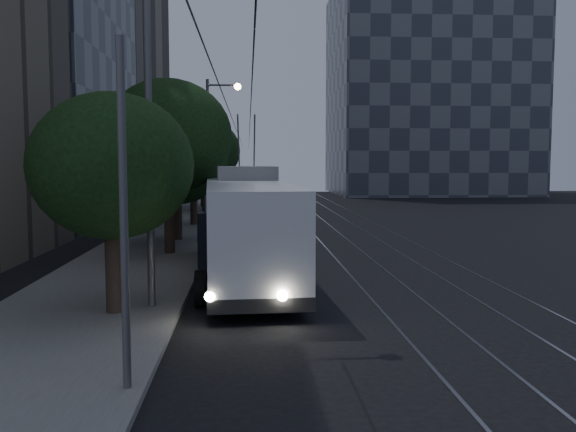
# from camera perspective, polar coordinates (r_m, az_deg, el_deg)

# --- Properties ---
(ground) EXTENTS (120.00, 120.00, 0.00)m
(ground) POSITION_cam_1_polar(r_m,az_deg,el_deg) (21.33, 5.27, -5.80)
(ground) COLOR black
(ground) RESTS_ON ground
(sidewalk) EXTENTS (5.00, 90.00, 0.15)m
(sidewalk) POSITION_cam_1_polar(r_m,az_deg,el_deg) (41.11, -9.49, -0.53)
(sidewalk) COLOR slate
(sidewalk) RESTS_ON ground
(tram_rails) EXTENTS (4.52, 90.00, 0.02)m
(tram_rails) POSITION_cam_1_polar(r_m,az_deg,el_deg) (41.30, 4.45, -0.55)
(tram_rails) COLOR gray
(tram_rails) RESTS_ON ground
(overhead_wires) EXTENTS (2.23, 90.00, 6.00)m
(overhead_wires) POSITION_cam_1_polar(r_m,az_deg,el_deg) (40.74, -6.01, 4.24)
(overhead_wires) COLOR black
(overhead_wires) RESTS_ON ground
(building_tan_far) EXTENTS (14.40, 22.40, 34.80)m
(building_tan_far) POSITION_cam_1_polar(r_m,az_deg,el_deg) (66.03, -18.05, 16.49)
(building_tan_far) COLOR gray
(building_tan_far) RESTS_ON ground
(building_distant_right) EXTENTS (22.00, 18.00, 24.00)m
(building_distant_right) POSITION_cam_1_polar(r_m,az_deg,el_deg) (79.03, 12.27, 10.70)
(building_distant_right) COLOR #3A3F4A
(building_distant_right) RESTS_ON ground
(trolleybus) EXTENTS (3.37, 12.64, 5.63)m
(trolleybus) POSITION_cam_1_polar(r_m,az_deg,el_deg) (21.45, -3.69, -1.06)
(trolleybus) COLOR white
(trolleybus) RESTS_ON ground
(pickup_silver) EXTENTS (4.38, 6.55, 1.67)m
(pickup_silver) POSITION_cam_1_polar(r_m,az_deg,el_deg) (33.49, -3.21, -0.42)
(pickup_silver) COLOR #93979A
(pickup_silver) RESTS_ON ground
(car_white_a) EXTENTS (1.81, 4.02, 1.34)m
(car_white_a) POSITION_cam_1_polar(r_m,az_deg,el_deg) (34.88, -5.28, -0.49)
(car_white_a) COLOR #AEADB2
(car_white_a) RESTS_ON ground
(car_white_b) EXTENTS (3.05, 5.74, 1.58)m
(car_white_b) POSITION_cam_1_polar(r_m,az_deg,el_deg) (42.04, -4.34, 0.62)
(car_white_b) COLOR silver
(car_white_b) RESTS_ON ground
(car_white_c) EXTENTS (2.62, 3.91, 1.22)m
(car_white_c) POSITION_cam_1_polar(r_m,az_deg,el_deg) (47.72, -4.82, 0.92)
(car_white_c) COLOR silver
(car_white_c) RESTS_ON ground
(car_white_d) EXTENTS (2.33, 4.03, 1.29)m
(car_white_d) POSITION_cam_1_polar(r_m,az_deg,el_deg) (53.83, -3.80, 1.43)
(car_white_d) COLOR silver
(car_white_d) RESTS_ON ground
(tree_0) EXTENTS (4.08, 4.08, 5.68)m
(tree_0) POSITION_cam_1_polar(r_m,az_deg,el_deg) (16.58, -15.40, 4.25)
(tree_0) COLOR #32261B
(tree_0) RESTS_ON ground
(tree_1) EXTENTS (5.23, 5.23, 7.30)m
(tree_1) POSITION_cam_1_polar(r_m,az_deg,el_deg) (26.84, -10.61, 6.93)
(tree_1) COLOR #32261B
(tree_1) RESTS_ON ground
(tree_2) EXTENTS (4.94, 4.94, 6.31)m
(tree_2) POSITION_cam_1_polar(r_m,az_deg,el_deg) (31.34, -9.87, 5.07)
(tree_2) COLOR #32261B
(tree_2) RESTS_ON ground
(tree_3) EXTENTS (5.35, 5.35, 6.89)m
(tree_3) POSITION_cam_1_polar(r_m,az_deg,el_deg) (38.66, -8.43, 5.66)
(tree_3) COLOR #32261B
(tree_3) RESTS_ON ground
(tree_4) EXTENTS (5.34, 5.34, 7.09)m
(tree_4) POSITION_cam_1_polar(r_m,az_deg,el_deg) (48.62, -7.44, 5.76)
(tree_4) COLOR #32261B
(tree_4) RESTS_ON ground
(tree_5) EXTENTS (5.55, 5.55, 7.56)m
(tree_5) POSITION_cam_1_polar(r_m,az_deg,el_deg) (53.96, -7.59, 6.08)
(tree_5) COLOR #32261B
(tree_5) RESTS_ON ground
(streetlamp_near) EXTENTS (2.56, 0.44, 10.68)m
(streetlamp_near) POSITION_cam_1_polar(r_m,az_deg,el_deg) (17.18, -10.95, 12.95)
(streetlamp_near) COLOR #5D5D60
(streetlamp_near) RESTS_ON ground
(streetlamp_far) EXTENTS (2.24, 0.44, 9.13)m
(streetlamp_far) POSITION_cam_1_polar(r_m,az_deg,el_deg) (41.75, -6.57, 7.10)
(streetlamp_far) COLOR #5D5D60
(streetlamp_far) RESTS_ON ground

